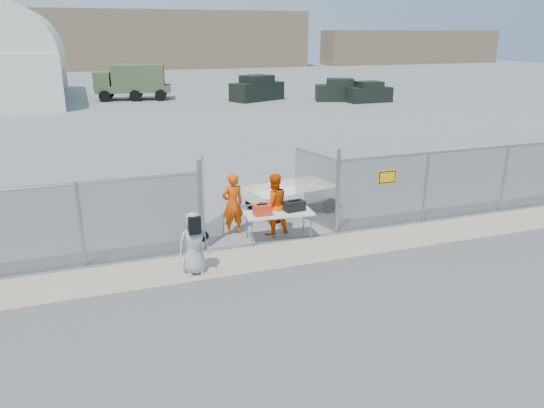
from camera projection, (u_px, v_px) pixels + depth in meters
name	position (u px, v px, depth m)	size (l,w,h in m)	color
ground	(299.00, 269.00, 13.17)	(160.00, 160.00, 0.00)	#565656
tarmac_inside	(132.00, 94.00, 50.80)	(160.00, 80.00, 0.01)	gray
dirt_strip	(285.00, 254.00, 14.06)	(44.00, 1.60, 0.01)	tan
distant_hills	(140.00, 40.00, 83.27)	(140.00, 6.00, 9.00)	#7F684F
chain_link_fence	(272.00, 204.00, 14.62)	(40.00, 0.20, 2.20)	gray
quonset_hangar	(9.00, 53.00, 44.58)	(9.00, 18.00, 8.00)	white
folding_table	(279.00, 226.00, 14.95)	(1.91, 0.80, 0.81)	white
orange_bag	(262.00, 210.00, 14.57)	(0.47, 0.32, 0.30)	red
black_duffel	(294.00, 206.00, 14.93)	(0.58, 0.34, 0.28)	black
security_worker_left	(233.00, 204.00, 15.23)	(0.66, 0.44, 1.81)	#E84B06
security_worker_right	(274.00, 205.00, 15.15)	(0.89, 0.69, 1.84)	#E84B06
visitor	(194.00, 243.00, 12.74)	(0.76, 0.50, 1.56)	#A2A3A8
utility_trailer	(291.00, 198.00, 17.34)	(3.66, 1.89, 0.89)	white
military_truck	(133.00, 82.00, 45.81)	(6.28, 2.32, 2.99)	#4A5B36
parked_vehicle_near	(257.00, 88.00, 45.47)	(4.62, 2.09, 2.09)	black
parked_vehicle_mid	(340.00, 90.00, 45.26)	(4.07, 1.84, 1.84)	black
parked_vehicle_far	(369.00, 92.00, 44.41)	(3.74, 1.69, 1.69)	black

